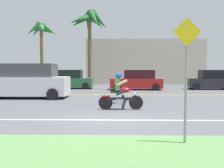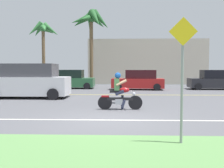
{
  "view_description": "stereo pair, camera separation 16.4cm",
  "coord_description": "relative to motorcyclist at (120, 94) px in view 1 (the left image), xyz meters",
  "views": [
    {
      "loc": [
        0.22,
        -8.3,
        1.72
      ],
      "look_at": [
        -0.04,
        4.19,
        0.95
      ],
      "focal_mm": 39.62,
      "sensor_mm": 36.0,
      "label": 1
    },
    {
      "loc": [
        0.38,
        -8.3,
        1.72
      ],
      "look_at": [
        -0.04,
        4.19,
        0.95
      ],
      "focal_mm": 39.62,
      "sensor_mm": 36.0,
      "label": 2
    }
  ],
  "objects": [
    {
      "name": "parked_car_3",
      "position": [
        7.85,
        10.61,
        0.09
      ],
      "size": [
        3.96,
        2.02,
        1.63
      ],
      "color": "#232328",
      "rests_on": "ground"
    },
    {
      "name": "ground",
      "position": [
        -0.36,
        0.93,
        -0.68
      ],
      "size": [
        56.0,
        30.0,
        0.04
      ],
      "primitive_type": "cube",
      "color": "#545459"
    },
    {
      "name": "street_sign",
      "position": [
        1.39,
        -4.88,
        1.05
      ],
      "size": [
        0.62,
        0.06,
        2.85
      ],
      "color": "gray",
      "rests_on": "ground"
    },
    {
      "name": "motorcyclist_distant",
      "position": [
        -7.12,
        6.86,
        -0.09
      ],
      "size": [
        0.65,
        1.57,
        1.35
      ],
      "color": "black",
      "rests_on": "ground"
    },
    {
      "name": "motorcyclist",
      "position": [
        0.0,
        0.0,
        0.0
      ],
      "size": [
        1.88,
        0.61,
        1.57
      ],
      "color": "black",
      "rests_on": "ground"
    },
    {
      "name": "suv_nearby",
      "position": [
        -5.43,
        4.09,
        0.31
      ],
      "size": [
        4.86,
        2.14,
        2.02
      ],
      "color": "silver",
      "rests_on": "ground"
    },
    {
      "name": "palm_tree_1",
      "position": [
        -7.39,
        13.41,
        4.48
      ],
      "size": [
        3.1,
        3.17,
        6.26
      ],
      "color": "brown",
      "rests_on": "ground"
    },
    {
      "name": "lane_line_near",
      "position": [
        -0.36,
        -2.17,
        -0.66
      ],
      "size": [
        50.4,
        0.12,
        0.01
      ],
      "primitive_type": "cube",
      "color": "silver",
      "rests_on": "ground"
    },
    {
      "name": "palm_tree_0",
      "position": [
        -2.88,
        14.05,
        5.57
      ],
      "size": [
        4.06,
        4.16,
        7.52
      ],
      "color": "brown",
      "rests_on": "ground"
    },
    {
      "name": "building_far",
      "position": [
        3.04,
        18.93,
        1.84
      ],
      "size": [
        13.25,
        4.0,
        5.02
      ],
      "primitive_type": "cube",
      "color": "beige",
      "rests_on": "ground"
    },
    {
      "name": "lane_line_far",
      "position": [
        -0.36,
        5.9,
        -0.66
      ],
      "size": [
        50.4,
        0.12,
        0.01
      ],
      "primitive_type": "cube",
      "color": "yellow",
      "rests_on": "ground"
    },
    {
      "name": "parked_car_1",
      "position": [
        -4.17,
        11.2,
        0.09
      ],
      "size": [
        3.62,
        2.01,
        1.64
      ],
      "color": "#2D663D",
      "rests_on": "ground"
    },
    {
      "name": "parked_car_2",
      "position": [
        1.53,
        10.08,
        0.09
      ],
      "size": [
        4.34,
        2.06,
        1.63
      ],
      "color": "#AD1E1E",
      "rests_on": "ground"
    },
    {
      "name": "grass_median",
      "position": [
        -0.36,
        -6.17,
        -0.63
      ],
      "size": [
        56.0,
        3.8,
        0.06
      ],
      "primitive_type": "cube",
      "color": "#5B8C4C",
      "rests_on": "ground"
    }
  ]
}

